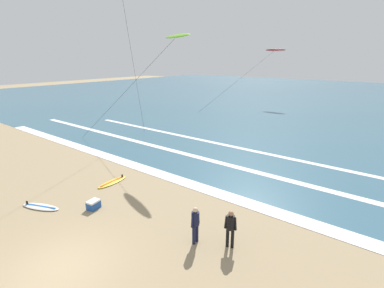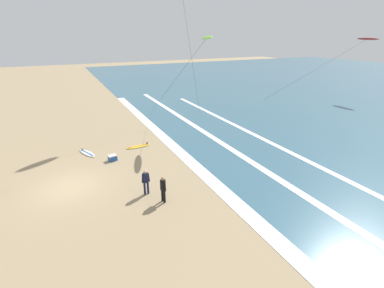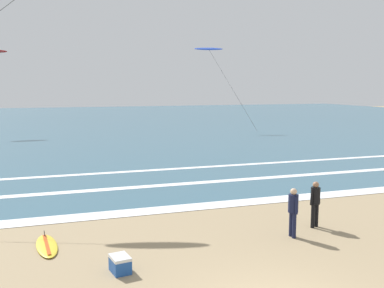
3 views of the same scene
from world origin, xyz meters
name	(u,v)px [view 3 (image 3 of 3)]	position (x,y,z in m)	size (l,w,h in m)	color
ocean_surface	(83,122)	(0.00, 53.10, 0.01)	(140.00, 90.00, 0.01)	#386075
wave_foam_shoreline	(203,206)	(1.35, 8.50, 0.01)	(51.85, 0.99, 0.01)	white
wave_foam_mid_break	(108,189)	(-1.90, 12.62, 0.01)	(47.40, 0.58, 0.01)	white
wave_foam_outer_break	(139,171)	(0.33, 16.58, 0.01)	(41.12, 0.51, 0.01)	white
surfer_left_far	(315,200)	(4.10, 4.83, 0.96)	(0.51, 0.32, 1.60)	black
surfer_right_near	(293,208)	(2.85, 4.20, 0.96)	(0.32, 0.51, 1.60)	#141938
surfboard_foreground_flat	(47,246)	(-4.65, 5.75, 0.05)	(0.77, 2.14, 0.25)	yellow
kite_blue_mid_center	(209,49)	(12.69, 38.25, 8.87)	(6.07, 4.13, 9.13)	blue
cooler_box	(120,264)	(-2.83, 3.26, 0.22)	(0.55, 0.68, 0.44)	#1E4C9E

